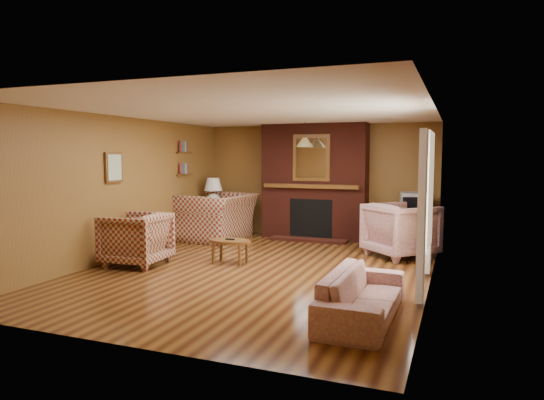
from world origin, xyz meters
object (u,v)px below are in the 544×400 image
at_px(coffee_table, 230,243).
at_px(crt_tv, 414,205).
at_px(table_lamp, 213,191).
at_px(floral_armchair, 401,230).
at_px(fireplace, 314,182).
at_px(plaid_loveseat, 217,217).
at_px(plaid_armchair, 136,239).
at_px(floral_sofa, 362,295).
at_px(side_table, 214,222).
at_px(tv_stand, 414,232).

bearing_deg(coffee_table, crt_tv, 44.51).
relative_size(table_lamp, crt_tv, 1.06).
bearing_deg(floral_armchair, fireplace, 10.85).
height_order(plaid_loveseat, crt_tv, crt_tv).
xyz_separation_m(fireplace, table_lamp, (-2.10, -0.53, -0.20)).
bearing_deg(fireplace, coffee_table, -102.09).
distance_m(fireplace, plaid_armchair, 4.02).
bearing_deg(crt_tv, floral_sofa, -91.92).
bearing_deg(floral_sofa, table_lamp, 44.83).
relative_size(fireplace, plaid_armchair, 2.61).
distance_m(floral_sofa, side_table, 5.76).
bearing_deg(crt_tv, plaid_armchair, -140.97).
xyz_separation_m(floral_sofa, side_table, (-4.00, 4.14, 0.06)).
bearing_deg(crt_tv, plaid_loveseat, -170.65).
xyz_separation_m(floral_sofa, table_lamp, (-4.00, 4.14, 0.73)).
xyz_separation_m(fireplace, plaid_loveseat, (-1.85, -0.83, -0.71)).
bearing_deg(floral_sofa, crt_tv, -1.11).
xyz_separation_m(plaid_armchair, side_table, (-0.15, 2.90, -0.11)).
bearing_deg(crt_tv, table_lamp, -175.26).
distance_m(plaid_armchair, crt_tv, 5.16).
bearing_deg(floral_armchair, side_table, 33.94).
xyz_separation_m(plaid_armchair, floral_sofa, (3.85, -1.24, -0.16)).
distance_m(plaid_loveseat, floral_sofa, 5.37).
height_order(plaid_loveseat, floral_sofa, plaid_loveseat).
xyz_separation_m(floral_sofa, floral_armchair, (0.02, 3.40, 0.21)).
distance_m(side_table, table_lamp, 0.67).
height_order(fireplace, floral_sofa, fireplace).
height_order(fireplace, tv_stand, fireplace).
relative_size(fireplace, side_table, 3.84).
relative_size(fireplace, crt_tv, 3.99).
height_order(floral_armchair, tv_stand, floral_armchair).
bearing_deg(fireplace, tv_stand, -5.15).
height_order(plaid_loveseat, tv_stand, plaid_loveseat).
height_order(plaid_armchair, floral_armchair, floral_armchair).
bearing_deg(tv_stand, floral_sofa, -94.06).
relative_size(coffee_table, side_table, 1.12).
distance_m(plaid_armchair, table_lamp, 2.96).
distance_m(coffee_table, crt_tv, 3.74).
xyz_separation_m(floral_sofa, crt_tv, (0.15, 4.48, 0.55)).
height_order(coffee_table, side_table, side_table).
height_order(table_lamp, tv_stand, table_lamp).
xyz_separation_m(plaid_armchair, floral_armchair, (3.87, 2.16, 0.05)).
bearing_deg(side_table, coffee_table, -56.39).
bearing_deg(table_lamp, fireplace, 14.29).
xyz_separation_m(plaid_loveseat, tv_stand, (3.90, 0.65, -0.19)).
bearing_deg(fireplace, plaid_loveseat, -155.78).
bearing_deg(fireplace, side_table, -165.71).
distance_m(floral_armchair, tv_stand, 1.11).
xyz_separation_m(table_lamp, crt_tv, (4.15, 0.34, -0.18)).
relative_size(fireplace, tv_stand, 4.21).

